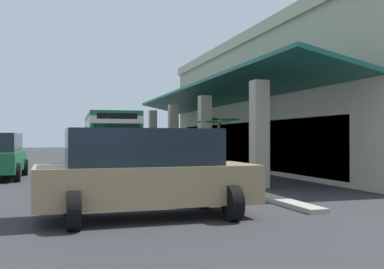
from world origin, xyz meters
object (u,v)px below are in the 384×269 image
object	(u,v)px
parked_suv_tan	(146,172)
pedestrian	(102,161)
potted_palm	(219,158)
transit_bus	(109,136)

from	to	relation	value
parked_suv_tan	pedestrian	world-z (taller)	parked_suv_tan
pedestrian	parked_suv_tan	bearing A→B (deg)	3.58
parked_suv_tan	potted_palm	size ratio (longest dim) A/B	1.74
potted_palm	parked_suv_tan	bearing A→B (deg)	-27.88
pedestrian	transit_bus	bearing A→B (deg)	172.59
parked_suv_tan	potted_palm	world-z (taller)	potted_palm
transit_bus	potted_palm	size ratio (longest dim) A/B	4.07
transit_bus	parked_suv_tan	distance (m)	17.68
transit_bus	pedestrian	world-z (taller)	transit_bus
transit_bus	potted_palm	bearing A→B (deg)	32.19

